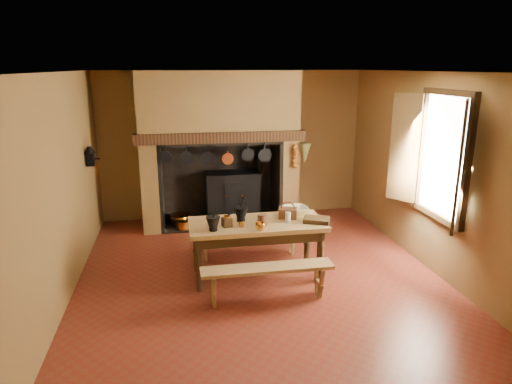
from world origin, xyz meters
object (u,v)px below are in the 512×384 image
iron_range (233,195)px  coffee_grinder (227,221)px  bench_front (267,275)px  mixing_bowl (296,210)px  work_table (257,231)px  wicker_basket (288,213)px

iron_range → coffee_grinder: iron_range is taller
bench_front → mixing_bowl: size_ratio=4.55×
work_table → wicker_basket: wicker_basket is taller
iron_range → work_table: bearing=-89.8°
iron_range → work_table: iron_range is taller
work_table → mixing_bowl: size_ratio=5.07×
bench_front → iron_range: bearing=90.2°
mixing_bowl → wicker_basket: 0.27m
mixing_bowl → work_table: bearing=-154.5°
coffee_grinder → mixing_bowl: size_ratio=0.51×
iron_range → bench_front: iron_range is taller
iron_range → coffee_grinder: 2.68m
iron_range → wicker_basket: (0.47, -2.42, 0.40)m
bench_front → coffee_grinder: coffee_grinder is taller
iron_range → coffee_grinder: bearing=-99.0°
iron_range → work_table: 2.52m
coffee_grinder → wicker_basket: (0.88, 0.20, 0.01)m
work_table → mixing_bowl: 0.72m
work_table → bench_front: size_ratio=1.11×
work_table → mixing_bowl: mixing_bowl is taller
iron_range → work_table: size_ratio=0.86×
coffee_grinder → wicker_basket: wicker_basket is taller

